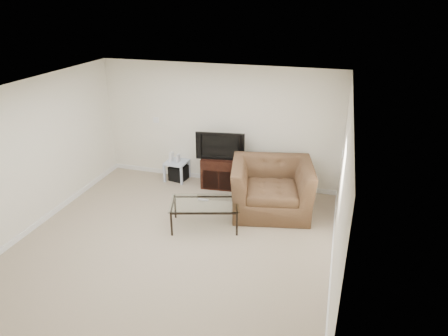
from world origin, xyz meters
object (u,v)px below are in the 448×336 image
(subwoofer, at_px, (179,173))
(coffee_table, at_px, (205,215))
(side_table, at_px, (177,171))
(recliner, at_px, (272,180))
(television, at_px, (221,145))
(tv_stand, at_px, (221,171))

(subwoofer, distance_m, coffee_table, 2.03)
(side_table, height_order, coffee_table, coffee_table)
(recliner, bearing_deg, television, 137.03)
(recliner, bearing_deg, side_table, 149.34)
(tv_stand, distance_m, side_table, 1.01)
(side_table, relative_size, recliner, 0.31)
(tv_stand, relative_size, television, 0.84)
(television, bearing_deg, coffee_table, -91.29)
(television, distance_m, coffee_table, 1.76)
(television, bearing_deg, tv_stand, 87.61)
(tv_stand, xyz_separation_m, coffee_table, (0.19, -1.64, -0.09))
(side_table, xyz_separation_m, coffee_table, (1.20, -1.64, 0.02))
(television, distance_m, side_table, 1.24)
(television, bearing_deg, recliner, -39.30)
(tv_stand, height_order, television, television)
(side_table, bearing_deg, coffee_table, -53.77)
(television, height_order, recliner, recliner)
(recliner, distance_m, coffee_table, 1.39)
(subwoofer, bearing_deg, tv_stand, -0.96)
(tv_stand, bearing_deg, recliner, -37.96)
(coffee_table, bearing_deg, tv_stand, 96.75)
(television, xyz_separation_m, side_table, (-1.01, 0.03, -0.72))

